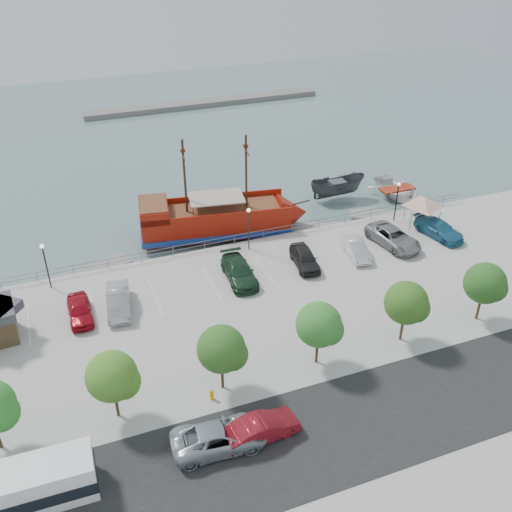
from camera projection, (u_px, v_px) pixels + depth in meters
name	position (u px, v px, depth m)	size (l,w,h in m)	color
ground	(275.00, 295.00, 49.44)	(160.00, 160.00, 0.00)	slate
land_slab	(416.00, 488.00, 32.54)	(100.00, 58.00, 1.20)	#B4ADA1
street	(372.00, 418.00, 36.19)	(100.00, 8.00, 0.04)	black
sidewalk	(329.00, 359.00, 40.96)	(100.00, 4.00, 0.05)	#A8A8A6
seawall_railing	(244.00, 238.00, 54.84)	(50.00, 0.06, 1.00)	slate
far_shore	(205.00, 103.00, 96.00)	(40.00, 3.00, 0.80)	slate
pirate_ship	(228.00, 219.00, 57.51)	(17.56, 7.32, 10.93)	#991708
patrol_boat	(337.00, 189.00, 64.84)	(2.45, 6.52, 2.52)	#3E4043
speedboat	(397.00, 192.00, 65.48)	(5.07, 7.11, 1.47)	silver
dock_west	(93.00, 271.00, 52.29)	(7.19, 2.06, 0.41)	gray
dock_mid	(315.00, 228.00, 59.18)	(7.13, 2.04, 0.41)	gray
dock_east	(383.00, 215.00, 61.66)	(7.06, 2.02, 0.40)	gray
canopy_tent	(425.00, 197.00, 56.24)	(5.84, 5.84, 3.73)	slate
street_van	(219.00, 437.00, 33.93)	(2.67, 5.79, 1.61)	#97A1A7
street_sedan	(262.00, 428.00, 34.52)	(1.66, 4.75, 1.57)	maroon
shuttle_bus	(28.00, 487.00, 30.52)	(7.26, 2.71, 2.53)	white
fire_hydrant	(212.00, 395.00, 37.35)	(0.28, 0.28, 0.82)	#EFAC00
lamp_post_left	(45.00, 258.00, 47.06)	(0.36, 0.36, 4.28)	black
lamp_post_mid	(249.00, 221.00, 52.54)	(0.36, 0.36, 4.28)	black
lamp_post_right	(397.00, 195.00, 57.41)	(0.36, 0.36, 4.28)	black
tree_b	(114.00, 378.00, 34.66)	(3.30, 3.20, 5.00)	#473321
tree_c	(224.00, 350.00, 36.79)	(3.30, 3.20, 5.00)	#473321
tree_d	(321.00, 326.00, 38.92)	(3.30, 3.20, 5.00)	#473321
tree_e	(408.00, 304.00, 41.05)	(3.30, 3.20, 5.00)	#473321
tree_f	(487.00, 284.00, 43.18)	(3.30, 3.20, 5.00)	#473321
parked_car_a	(80.00, 310.00, 44.63)	(1.79, 4.45, 1.52)	#AC0E1C
parked_car_b	(118.00, 301.00, 45.55)	(1.77, 5.08, 1.67)	#A4A5A8
parked_car_d	(239.00, 272.00, 49.23)	(2.27, 5.59, 1.62)	#1E3E27
parked_car_e	(305.00, 258.00, 51.14)	(1.90, 4.71, 1.60)	black
parked_car_f	(356.00, 249.00, 52.64)	(1.54, 4.43, 1.46)	silver
parked_car_g	(393.00, 237.00, 54.27)	(2.76, 5.98, 1.66)	gray
parked_car_h	(439.00, 229.00, 55.76)	(2.20, 5.40, 1.57)	#26698A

